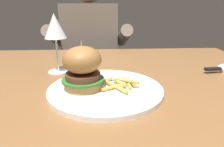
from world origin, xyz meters
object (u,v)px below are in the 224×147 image
Objects in this scene: main_plate at (105,90)px; wine_glass at (55,29)px; burger_sandwich at (83,68)px; diner_person at (91,66)px.

main_plate is 0.29m from wine_glass.
main_plate is 0.09m from burger_sandwich.
main_plate is at bearing -84.45° from diner_person.
wine_glass is at bearing -97.10° from diner_person.
diner_person reaches higher than main_plate.
burger_sandwich is (-0.06, -0.00, 0.07)m from main_plate.
wine_glass reaches higher than burger_sandwich.
diner_person reaches higher than burger_sandwich.
burger_sandwich is at bearing -88.53° from diner_person.
main_plate is 0.27× the size of diner_person.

